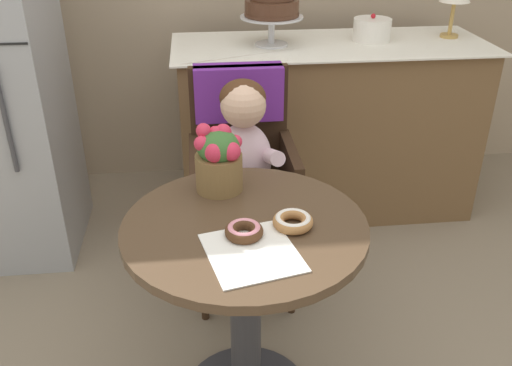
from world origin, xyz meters
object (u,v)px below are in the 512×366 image
flower_vase (219,158)px  round_layer_cake (372,30)px  cafe_table (245,282)px  seated_child (244,156)px  wicker_chair (241,148)px  donut_front (244,231)px  tiered_cake_stand (272,2)px  donut_mid (293,221)px

flower_vase → round_layer_cake: bearing=53.8°
cafe_table → flower_vase: (-0.06, 0.21, 0.32)m
cafe_table → seated_child: bearing=84.8°
wicker_chair → donut_front: wicker_chair is taller
seated_child → round_layer_cake: (0.71, 0.79, 0.28)m
cafe_table → round_layer_cake: 1.60m
donut_front → tiered_cake_stand: size_ratio=0.33×
donut_mid → round_layer_cake: round_layer_cake is taller
round_layer_cake → flower_vase: bearing=-126.2°
wicker_chair → seated_child: (0.00, -0.16, 0.04)m
seated_child → donut_mid: size_ratio=6.20×
donut_mid → flower_vase: size_ratio=0.53×
donut_front → flower_vase: (-0.05, 0.28, 0.09)m
donut_front → seated_child: bearing=84.7°
donut_mid → tiered_cake_stand: tiered_cake_stand is taller
seated_child → flower_vase: size_ratio=3.27×
cafe_table → round_layer_cake: bearing=60.4°
seated_child → flower_vase: seated_child is taller
wicker_chair → donut_front: size_ratio=8.80×
seated_child → donut_front: size_ratio=6.70×
tiered_cake_stand → wicker_chair: bearing=-108.6°
wicker_chair → flower_vase: bearing=-101.1°
cafe_table → flower_vase: 0.39m
cafe_table → wicker_chair: wicker_chair is taller
flower_vase → round_layer_cake: round_layer_cake is taller
seated_child → donut_mid: 0.58m
wicker_chair → donut_front: (-0.06, -0.77, 0.10)m
round_layer_cake → donut_mid: bearing=-114.5°
flower_vase → round_layer_cake: 1.39m
flower_vase → donut_front: bearing=-79.3°
wicker_chair → round_layer_cake: size_ratio=5.13×
donut_front → tiered_cake_stand: (0.26, 1.37, 0.36)m
flower_vase → seated_child: bearing=71.5°
donut_mid → tiered_cake_stand: bearing=85.0°
flower_vase → tiered_cake_stand: (0.31, 1.09, 0.27)m
donut_mid → flower_vase: 0.33m
donut_mid → wicker_chair: bearing=96.8°
seated_child → donut_mid: bearing=-81.4°
wicker_chair → flower_vase: 0.53m
donut_mid → round_layer_cake: (0.62, 1.36, 0.22)m
cafe_table → tiered_cake_stand: size_ratio=2.17×
round_layer_cake → donut_front: bearing=-118.7°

